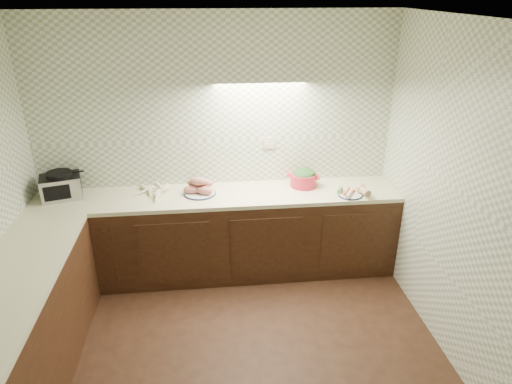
{
  "coord_description": "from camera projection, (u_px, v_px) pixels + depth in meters",
  "views": [
    {
      "loc": [
        -0.07,
        -2.63,
        2.78
      ],
      "look_at": [
        0.35,
        1.25,
        1.02
      ],
      "focal_mm": 32.0,
      "sensor_mm": 36.0,
      "label": 1
    }
  ],
  "objects": [
    {
      "name": "dutch_oven",
      "position": [
        304.0,
        178.0,
        4.67
      ],
      "size": [
        0.36,
        0.36,
        0.19
      ],
      "rotation": [
        0.0,
        0.0,
        -0.39
      ],
      "color": "red",
      "rests_on": "counter"
    },
    {
      "name": "parsnip_pile",
      "position": [
        158.0,
        193.0,
        4.48
      ],
      "size": [
        0.37,
        0.39,
        0.07
      ],
      "color": "#F8F2C5",
      "rests_on": "counter"
    },
    {
      "name": "room",
      "position": [
        222.0,
        188.0,
        2.86
      ],
      "size": [
        3.6,
        3.6,
        2.6
      ],
      "color": "black",
      "rests_on": "ground"
    },
    {
      "name": "toaster_oven",
      "position": [
        61.0,
        186.0,
        4.41
      ],
      "size": [
        0.43,
        0.37,
        0.26
      ],
      "rotation": [
        0.0,
        0.0,
        0.26
      ],
      "color": "black",
      "rests_on": "counter"
    },
    {
      "name": "counter",
      "position": [
        143.0,
        285.0,
        3.9
      ],
      "size": [
        3.6,
        3.6,
        0.9
      ],
      "color": "black",
      "rests_on": "ground"
    },
    {
      "name": "onion_bowl",
      "position": [
        199.0,
        185.0,
        4.62
      ],
      "size": [
        0.16,
        0.16,
        0.13
      ],
      "color": "black",
      "rests_on": "counter"
    },
    {
      "name": "sweet_potato_plate",
      "position": [
        200.0,
        187.0,
        4.51
      ],
      "size": [
        0.33,
        0.32,
        0.18
      ],
      "rotation": [
        0.0,
        0.0,
        -0.24
      ],
      "color": "#101C3F",
      "rests_on": "counter"
    },
    {
      "name": "veg_plate",
      "position": [
        355.0,
        191.0,
        4.49
      ],
      "size": [
        0.29,
        0.25,
        0.11
      ],
      "rotation": [
        0.0,
        0.0,
        0.01
      ],
      "color": "#101C3F",
      "rests_on": "counter"
    }
  ]
}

